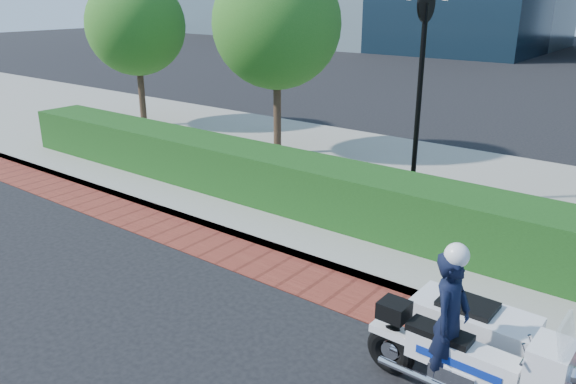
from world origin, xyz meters
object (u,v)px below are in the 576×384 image
Objects in this scene: police_motorcycle at (467,336)px; lamppost at (422,62)px; tree_a at (136,26)px; tree_b at (277,24)px.

lamppost is at bearing 122.92° from police_motorcycle.
lamppost is at bearing -7.41° from tree_a.
tree_b is at bearing 163.89° from lamppost.
tree_a is at bearing 180.00° from tree_b.
police_motorcycle is (12.86, -5.91, -2.60)m from tree_a.
tree_a is 2.03× the size of police_motorcycle.
tree_a is (-10.00, 1.30, 0.26)m from lamppost.
police_motorcycle is at bearing -24.67° from tree_a.
tree_b is 9.85m from police_motorcycle.
tree_b is 2.17× the size of police_motorcycle.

